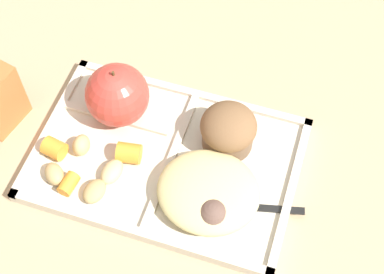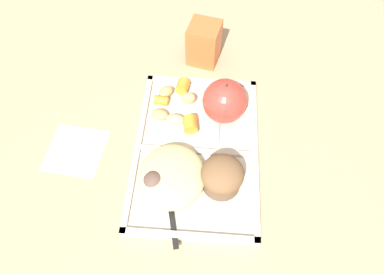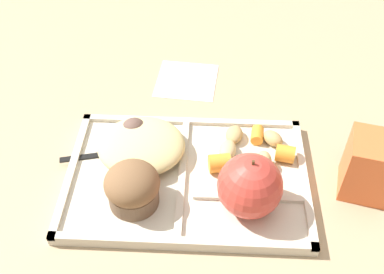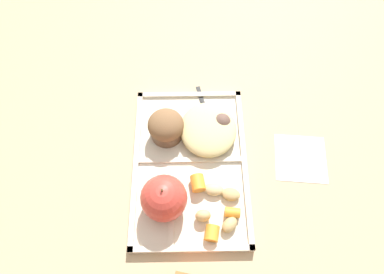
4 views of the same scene
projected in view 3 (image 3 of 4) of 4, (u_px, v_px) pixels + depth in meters
The scene contains 17 objects.
ground at pixel (187, 181), 0.65m from camera, with size 6.00×6.00×0.00m, color tan.
lunch_tray at pixel (187, 178), 0.64m from camera, with size 0.33×0.22×0.02m.
green_apple at pixel (250, 186), 0.58m from camera, with size 0.08×0.08×0.09m.
bran_muffin at pixel (132, 187), 0.59m from camera, with size 0.07×0.07×0.06m.
carrot_slice_back at pixel (285, 154), 0.65m from camera, with size 0.02×0.02×0.03m, color orange.
carrot_slice_tilted at pixel (220, 163), 0.64m from camera, with size 0.03×0.03×0.03m, color orange.
carrot_slice_center at pixel (257, 135), 0.68m from camera, with size 0.02×0.02×0.03m, color orange.
potato_chunk_wedge at pixel (264, 160), 0.64m from camera, with size 0.03×0.02×0.03m, color tan.
potato_chunk_golden at pixel (234, 134), 0.69m from camera, with size 0.03×0.03×0.02m, color tan.
potato_chunk_corner at pixel (273, 138), 0.68m from camera, with size 0.03×0.02×0.02m, color tan.
potato_chunk_large at pixel (228, 150), 0.66m from camera, with size 0.04×0.02×0.02m, color tan.
egg_noodle_pile at pixel (141, 146), 0.66m from camera, with size 0.13×0.11×0.04m, color #D6C684.
meatball_side at pixel (133, 144), 0.66m from camera, with size 0.03×0.03×0.03m, color brown.
meatball_front at pixel (134, 131), 0.68m from camera, with size 0.04×0.04×0.04m, color brown.
plastic_fork at pixel (116, 153), 0.67m from camera, with size 0.14×0.05×0.00m.
milk_carton at pixel (369, 164), 0.61m from camera, with size 0.06×0.06×0.09m, color orange.
paper_napkin at pixel (187, 80), 0.81m from camera, with size 0.10×0.10×0.00m, color white.
Camera 3 is at (-0.03, 0.41, 0.51)m, focal length 43.16 mm.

